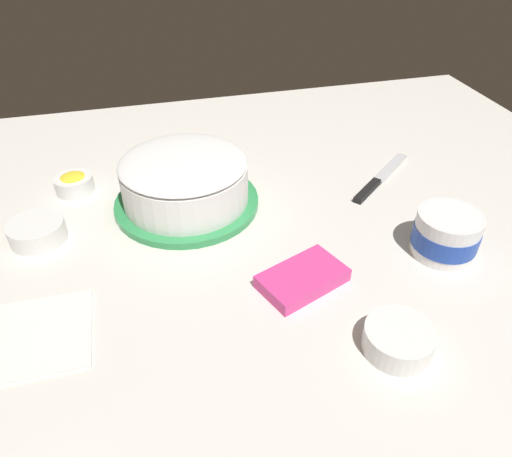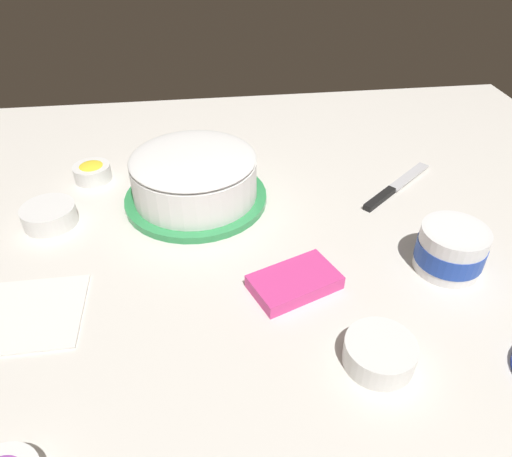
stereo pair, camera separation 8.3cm
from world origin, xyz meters
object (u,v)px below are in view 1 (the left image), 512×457
object	(u,v)px
spreading_knife	(377,181)
paper_napkin	(37,334)
frosted_cake	(185,183)
sprinkle_bowl_yellow	(74,183)
sprinkle_bowl_blue	(37,231)
frosting_tub	(446,233)
sprinkle_bowl_green	(398,339)
candy_box_lower	(302,278)

from	to	relation	value
spreading_knife	paper_napkin	size ratio (longest dim) A/B	1.29
frosted_cake	spreading_knife	xyz separation A→B (m)	(0.40, -0.02, -0.05)
sprinkle_bowl_yellow	paper_napkin	xyz separation A→B (m)	(-0.04, -0.39, -0.02)
spreading_knife	sprinkle_bowl_blue	world-z (taller)	sprinkle_bowl_blue
frosting_tub	sprinkle_bowl_green	world-z (taller)	frosting_tub
frosting_tub	paper_napkin	distance (m)	0.66
paper_napkin	frosting_tub	bearing A→B (deg)	1.93
frosted_cake	frosting_tub	bearing A→B (deg)	-31.95
frosting_tub	sprinkle_bowl_yellow	bearing A→B (deg)	149.71
spreading_knife	sprinkle_bowl_blue	size ratio (longest dim) A/B	1.96
frosting_tub	candy_box_lower	world-z (taller)	frosting_tub
sprinkle_bowl_blue	frosted_cake	bearing A→B (deg)	8.67
candy_box_lower	paper_napkin	size ratio (longest dim) A/B	0.91
candy_box_lower	sprinkle_bowl_blue	bearing A→B (deg)	129.96
frosted_cake	spreading_knife	bearing A→B (deg)	-2.73
sprinkle_bowl_green	sprinkle_bowl_yellow	size ratio (longest dim) A/B	1.25
sprinkle_bowl_yellow	paper_napkin	bearing A→B (deg)	-95.52
spreading_knife	paper_napkin	distance (m)	0.71
frosted_cake	candy_box_lower	distance (m)	0.31
frosted_cake	spreading_knife	world-z (taller)	frosted_cake
frosting_tub	sprinkle_bowl_blue	world-z (taller)	frosting_tub
spreading_knife	sprinkle_bowl_green	distance (m)	0.44
spreading_knife	sprinkle_bowl_blue	bearing A→B (deg)	-178.08
spreading_knife	sprinkle_bowl_green	size ratio (longest dim) A/B	2.01
sprinkle_bowl_green	sprinkle_bowl_blue	world-z (taller)	same
frosted_cake	paper_napkin	distance (m)	0.38
sprinkle_bowl_blue	candy_box_lower	xyz separation A→B (m)	(0.42, -0.23, -0.01)
frosting_tub	spreading_knife	distance (m)	0.24
paper_napkin	frosted_cake	bearing A→B (deg)	47.50
frosted_cake	sprinkle_bowl_blue	bearing A→B (deg)	-171.33
spreading_knife	candy_box_lower	size ratio (longest dim) A/B	1.42
frosted_cake	sprinkle_bowl_yellow	bearing A→B (deg)	152.99
spreading_knife	sprinkle_bowl_green	world-z (taller)	sprinkle_bowl_green
sprinkle_bowl_green	spreading_knife	bearing A→B (deg)	67.41
frosting_tub	candy_box_lower	size ratio (longest dim) A/B	0.81
frosting_tub	paper_napkin	size ratio (longest dim) A/B	0.74
sprinkle_bowl_green	sprinkle_bowl_blue	xyz separation A→B (m)	(-0.51, 0.38, -0.00)
candy_box_lower	sprinkle_bowl_green	bearing A→B (deg)	-83.10
candy_box_lower	frosted_cake	bearing A→B (deg)	97.09
spreading_knife	frosted_cake	bearing A→B (deg)	177.27
sprinkle_bowl_yellow	paper_napkin	size ratio (longest dim) A/B	0.52
spreading_knife	candy_box_lower	bearing A→B (deg)	-135.33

